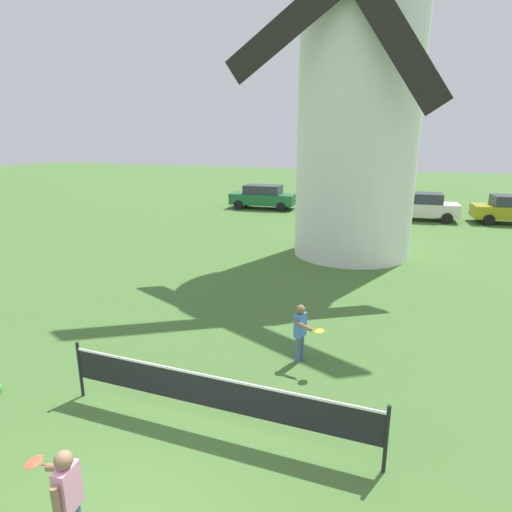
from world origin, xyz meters
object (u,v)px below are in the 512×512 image
Objects in this scene: player_near at (67,496)px; parked_car_silver at (337,200)px; tennis_net at (213,393)px; parked_car_green at (263,196)px; windmill at (360,82)px; parked_car_cream at (419,206)px; player_far at (301,330)px.

parked_car_silver is at bearing 93.02° from player_near.
parked_car_silver reaches higher than player_near.
tennis_net is 1.26× the size of parked_car_green.
parked_car_silver is (-2.28, 9.58, -5.85)m from windmill.
parked_car_green is at bearing 179.88° from parked_car_silver.
windmill is at bearing -76.59° from parked_car_silver.
player_near is at bearing -75.55° from parked_car_green.
player_near is 23.81m from parked_car_cream.
player_near is at bearing -93.95° from windmill.
player_near is 0.32× the size of parked_car_green.
player_near is at bearing -86.98° from parked_car_silver.
player_near is at bearing -104.42° from player_far.
windmill is 11.07m from player_far.
tennis_net is 21.70m from parked_car_silver.
parked_car_silver is (4.96, -0.01, -0.00)m from parked_car_green.
windmill is 11.00m from parked_car_cream.
player_near is (-0.59, -2.55, 0.09)m from tennis_net.
tennis_net is at bearing -85.07° from parked_car_silver.
parked_car_green is at bearing 107.50° from tennis_net.
tennis_net is at bearing 77.05° from player_near.
tennis_net is 1.26× the size of parked_car_silver.
windmill is at bearing 92.10° from player_far.
parked_car_cream is at bearing 83.04° from player_far.
windmill is 3.18× the size of parked_car_green.
parked_car_green reaches higher than tennis_net.
parked_car_silver is at bearing 172.61° from parked_car_cream.
parked_car_cream is (2.58, 8.95, -5.85)m from windmill.
player_far is 0.29× the size of parked_car_silver.
parked_car_cream reaches higher than player_near.
parked_car_silver is 1.01× the size of parked_car_cream.
parked_car_silver reaches higher than player_far.
parked_car_green is (-7.24, 9.59, -5.85)m from windmill.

